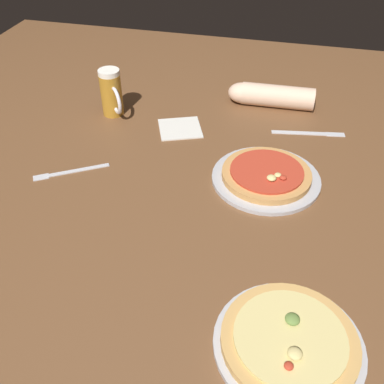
{
  "coord_description": "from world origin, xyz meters",
  "views": [
    {
      "loc": [
        0.22,
        -0.89,
        0.78
      ],
      "look_at": [
        0.0,
        0.0,
        0.02
      ],
      "focal_mm": 41.52,
      "sensor_mm": 36.0,
      "label": 1
    }
  ],
  "objects_px": {
    "pizza_plate_near": "(289,342)",
    "pizza_plate_far": "(266,176)",
    "diner_arm": "(268,95)",
    "beer_mug_dark": "(112,93)",
    "napkin_folded": "(180,128)",
    "knife_right": "(309,133)",
    "fork_left": "(70,171)"
  },
  "relations": [
    {
      "from": "pizza_plate_near",
      "to": "pizza_plate_far",
      "type": "xyz_separation_m",
      "value": [
        -0.1,
        0.52,
        -0.0
      ]
    },
    {
      "from": "pizza_plate_near",
      "to": "diner_arm",
      "type": "bearing_deg",
      "value": 98.75
    },
    {
      "from": "pizza_plate_near",
      "to": "diner_arm",
      "type": "distance_m",
      "value": 0.97
    },
    {
      "from": "beer_mug_dark",
      "to": "napkin_folded",
      "type": "height_order",
      "value": "beer_mug_dark"
    },
    {
      "from": "knife_right",
      "to": "beer_mug_dark",
      "type": "bearing_deg",
      "value": -177.43
    },
    {
      "from": "pizza_plate_far",
      "to": "fork_left",
      "type": "xyz_separation_m",
      "value": [
        -0.56,
        -0.1,
        -0.01
      ]
    },
    {
      "from": "pizza_plate_near",
      "to": "pizza_plate_far",
      "type": "relative_size",
      "value": 0.95
    },
    {
      "from": "pizza_plate_near",
      "to": "knife_right",
      "type": "bearing_deg",
      "value": 89.53
    },
    {
      "from": "beer_mug_dark",
      "to": "napkin_folded",
      "type": "distance_m",
      "value": 0.27
    },
    {
      "from": "beer_mug_dark",
      "to": "diner_arm",
      "type": "xyz_separation_m",
      "value": [
        0.51,
        0.19,
        -0.04
      ]
    },
    {
      "from": "beer_mug_dark",
      "to": "fork_left",
      "type": "xyz_separation_m",
      "value": [
        0.0,
        -0.35,
        -0.08
      ]
    },
    {
      "from": "diner_arm",
      "to": "beer_mug_dark",
      "type": "bearing_deg",
      "value": -159.68
    },
    {
      "from": "napkin_folded",
      "to": "fork_left",
      "type": "relative_size",
      "value": 0.7
    },
    {
      "from": "napkin_folded",
      "to": "knife_right",
      "type": "distance_m",
      "value": 0.42
    },
    {
      "from": "napkin_folded",
      "to": "pizza_plate_far",
      "type": "bearing_deg",
      "value": -34.32
    },
    {
      "from": "napkin_folded",
      "to": "knife_right",
      "type": "relative_size",
      "value": 0.58
    },
    {
      "from": "napkin_folded",
      "to": "diner_arm",
      "type": "height_order",
      "value": "diner_arm"
    },
    {
      "from": "pizza_plate_near",
      "to": "knife_right",
      "type": "xyz_separation_m",
      "value": [
        0.01,
        0.8,
        -0.01
      ]
    },
    {
      "from": "pizza_plate_near",
      "to": "fork_left",
      "type": "xyz_separation_m",
      "value": [
        -0.66,
        0.42,
        -0.01
      ]
    },
    {
      "from": "fork_left",
      "to": "pizza_plate_far",
      "type": "bearing_deg",
      "value": 10.05
    },
    {
      "from": "beer_mug_dark",
      "to": "fork_left",
      "type": "relative_size",
      "value": 0.82
    },
    {
      "from": "beer_mug_dark",
      "to": "knife_right",
      "type": "relative_size",
      "value": 0.68
    },
    {
      "from": "napkin_folded",
      "to": "fork_left",
      "type": "height_order",
      "value": "napkin_folded"
    },
    {
      "from": "napkin_folded",
      "to": "beer_mug_dark",
      "type": "bearing_deg",
      "value": 170.6
    },
    {
      "from": "pizza_plate_near",
      "to": "napkin_folded",
      "type": "distance_m",
      "value": 0.84
    },
    {
      "from": "pizza_plate_far",
      "to": "beer_mug_dark",
      "type": "height_order",
      "value": "beer_mug_dark"
    },
    {
      "from": "pizza_plate_far",
      "to": "pizza_plate_near",
      "type": "bearing_deg",
      "value": -78.84
    },
    {
      "from": "pizza_plate_near",
      "to": "beer_mug_dark",
      "type": "relative_size",
      "value": 1.81
    },
    {
      "from": "pizza_plate_far",
      "to": "fork_left",
      "type": "bearing_deg",
      "value": -169.95
    },
    {
      "from": "pizza_plate_far",
      "to": "fork_left",
      "type": "relative_size",
      "value": 1.57
    },
    {
      "from": "pizza_plate_far",
      "to": "beer_mug_dark",
      "type": "xyz_separation_m",
      "value": [
        -0.56,
        0.25,
        0.06
      ]
    },
    {
      "from": "fork_left",
      "to": "diner_arm",
      "type": "height_order",
      "value": "diner_arm"
    }
  ]
}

